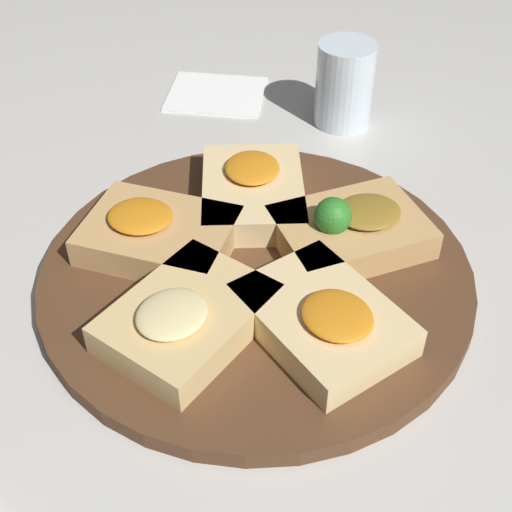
# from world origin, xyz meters

# --- Properties ---
(ground_plane) EXTENTS (3.00, 3.00, 0.00)m
(ground_plane) POSITION_xyz_m (0.00, 0.00, 0.00)
(ground_plane) COLOR beige
(serving_board) EXTENTS (0.39, 0.39, 0.02)m
(serving_board) POSITION_xyz_m (0.00, 0.00, 0.01)
(serving_board) COLOR #51331E
(serving_board) RESTS_ON ground_plane
(focaccia_slice_0) EXTENTS (0.16, 0.17, 0.04)m
(focaccia_slice_0) POSITION_xyz_m (-0.06, 0.08, 0.03)
(focaccia_slice_0) COLOR #E5C689
(focaccia_slice_0) RESTS_ON serving_board
(focaccia_slice_1) EXTENTS (0.16, 0.14, 0.06)m
(focaccia_slice_1) POSITION_xyz_m (-0.09, -0.04, 0.03)
(focaccia_slice_1) COLOR tan
(focaccia_slice_1) RESTS_ON serving_board
(focaccia_slice_2) EXTENTS (0.11, 0.14, 0.04)m
(focaccia_slice_2) POSITION_xyz_m (0.01, -0.10, 0.03)
(focaccia_slice_2) COLOR #E5C689
(focaccia_slice_2) RESTS_ON serving_board
(focaccia_slice_3) EXTENTS (0.16, 0.13, 0.04)m
(focaccia_slice_3) POSITION_xyz_m (0.09, -0.03, 0.03)
(focaccia_slice_3) COLOR tan
(focaccia_slice_3) RESTS_ON serving_board
(focaccia_slice_4) EXTENTS (0.16, 0.17, 0.04)m
(focaccia_slice_4) POSITION_xyz_m (0.05, 0.08, 0.03)
(focaccia_slice_4) COLOR #DBB775
(focaccia_slice_4) RESTS_ON serving_board
(water_glass) EXTENTS (0.07, 0.07, 0.10)m
(water_glass) POSITION_xyz_m (-0.09, -0.29, 0.05)
(water_glass) COLOR silver
(water_glass) RESTS_ON ground_plane
(napkin_stack) EXTENTS (0.13, 0.11, 0.01)m
(napkin_stack) POSITION_xyz_m (0.06, -0.35, 0.00)
(napkin_stack) COLOR white
(napkin_stack) RESTS_ON ground_plane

